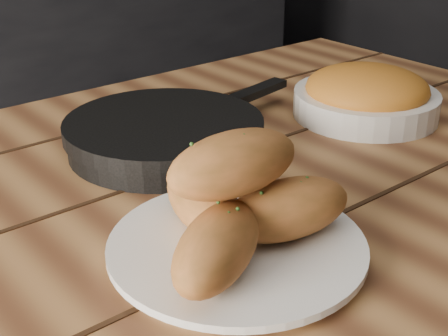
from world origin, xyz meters
The scene contains 5 objects.
table centered at (0.07, 0.16, 0.65)m, with size 1.39×0.95×0.75m.
plate centered at (0.03, 0.07, 0.76)m, with size 0.25×0.25×0.02m.
bread_rolls centered at (0.02, 0.06, 0.81)m, with size 0.24×0.22×0.12m.
skillet centered at (0.12, 0.33, 0.77)m, with size 0.40×0.27×0.05m.
bowl centered at (0.44, 0.24, 0.78)m, with size 0.22×0.22×0.08m.
Camera 1 is at (-0.31, -0.33, 1.09)m, focal length 50.00 mm.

